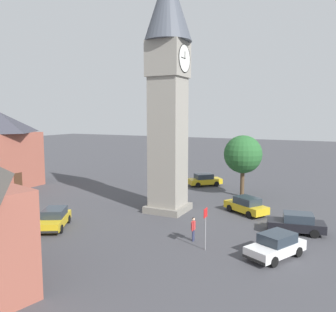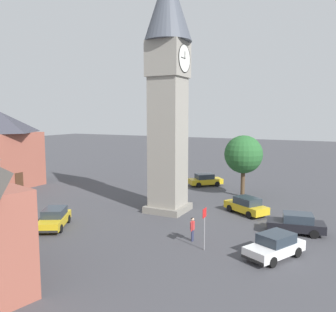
{
  "view_description": "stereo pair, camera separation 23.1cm",
  "coord_description": "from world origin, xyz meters",
  "px_view_note": "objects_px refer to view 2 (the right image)",
  "views": [
    {
      "loc": [
        27.92,
        13.79,
        8.82
      ],
      "look_at": [
        0.0,
        0.0,
        5.12
      ],
      "focal_mm": 36.99,
      "sensor_mm": 36.0,
      "label": 1
    },
    {
      "loc": [
        27.82,
        14.0,
        8.82
      ],
      "look_at": [
        0.0,
        0.0,
        5.12
      ],
      "focal_mm": 36.99,
      "sensor_mm": 36.0,
      "label": 2
    }
  ],
  "objects_px": {
    "car_white_side": "(54,218)",
    "building_terrace_right": "(1,149)",
    "car_silver_kerb": "(205,180)",
    "car_red_corner": "(296,223)",
    "tree": "(243,155)",
    "pedestrian": "(192,227)",
    "clock_tower": "(168,70)",
    "car_black_far": "(246,205)",
    "road_sign": "(204,222)",
    "car_blue_kerb": "(275,246)"
  },
  "relations": [
    {
      "from": "car_black_far",
      "to": "road_sign",
      "type": "relative_size",
      "value": 1.57
    },
    {
      "from": "clock_tower",
      "to": "car_silver_kerb",
      "type": "bearing_deg",
      "value": -175.51
    },
    {
      "from": "car_white_side",
      "to": "road_sign",
      "type": "relative_size",
      "value": 1.58
    },
    {
      "from": "car_silver_kerb",
      "to": "building_terrace_right",
      "type": "bearing_deg",
      "value": -60.35
    },
    {
      "from": "clock_tower",
      "to": "car_white_side",
      "type": "relative_size",
      "value": 4.91
    },
    {
      "from": "clock_tower",
      "to": "car_white_side",
      "type": "xyz_separation_m",
      "value": [
        8.26,
        -5.86,
        -11.97
      ]
    },
    {
      "from": "car_white_side",
      "to": "car_blue_kerb",
      "type": "bearing_deg",
      "value": 96.37
    },
    {
      "from": "car_blue_kerb",
      "to": "pedestrian",
      "type": "relative_size",
      "value": 2.63
    },
    {
      "from": "car_silver_kerb",
      "to": "car_red_corner",
      "type": "xyz_separation_m",
      "value": [
        13.44,
        12.26,
        0.0
      ]
    },
    {
      "from": "car_black_far",
      "to": "pedestrian",
      "type": "xyz_separation_m",
      "value": [
        8.4,
        -1.71,
        0.25
      ]
    },
    {
      "from": "building_terrace_right",
      "to": "road_sign",
      "type": "distance_m",
      "value": 29.84
    },
    {
      "from": "tree",
      "to": "car_black_far",
      "type": "bearing_deg",
      "value": 17.37
    },
    {
      "from": "building_terrace_right",
      "to": "road_sign",
      "type": "height_order",
      "value": "building_terrace_right"
    },
    {
      "from": "clock_tower",
      "to": "pedestrian",
      "type": "distance_m",
      "value": 14.1
    },
    {
      "from": "car_blue_kerb",
      "to": "tree",
      "type": "height_order",
      "value": "tree"
    },
    {
      "from": "tree",
      "to": "building_terrace_right",
      "type": "height_order",
      "value": "building_terrace_right"
    },
    {
      "from": "car_silver_kerb",
      "to": "car_red_corner",
      "type": "bearing_deg",
      "value": 42.36
    },
    {
      "from": "car_blue_kerb",
      "to": "car_silver_kerb",
      "type": "bearing_deg",
      "value": -148.19
    },
    {
      "from": "clock_tower",
      "to": "car_blue_kerb",
      "type": "xyz_separation_m",
      "value": [
        6.42,
        10.65,
        -11.97
      ]
    },
    {
      "from": "clock_tower",
      "to": "car_red_corner",
      "type": "distance_m",
      "value": 16.49
    },
    {
      "from": "car_silver_kerb",
      "to": "car_black_far",
      "type": "relative_size",
      "value": 0.95
    },
    {
      "from": "car_white_side",
      "to": "car_silver_kerb",
      "type": "bearing_deg",
      "value": 166.63
    },
    {
      "from": "car_white_side",
      "to": "road_sign",
      "type": "xyz_separation_m",
      "value": [
        -1.02,
        12.16,
        1.14
      ]
    },
    {
      "from": "building_terrace_right",
      "to": "road_sign",
      "type": "relative_size",
      "value": 3.31
    },
    {
      "from": "car_red_corner",
      "to": "car_white_side",
      "type": "relative_size",
      "value": 0.99
    },
    {
      "from": "car_black_far",
      "to": "pedestrian",
      "type": "height_order",
      "value": "pedestrian"
    },
    {
      "from": "car_black_far",
      "to": "road_sign",
      "type": "xyz_separation_m",
      "value": [
        9.58,
        -0.38,
        1.14
      ]
    },
    {
      "from": "car_white_side",
      "to": "tree",
      "type": "bearing_deg",
      "value": 148.33
    },
    {
      "from": "clock_tower",
      "to": "building_terrace_right",
      "type": "height_order",
      "value": "clock_tower"
    },
    {
      "from": "car_blue_kerb",
      "to": "car_black_far",
      "type": "height_order",
      "value": "same"
    },
    {
      "from": "car_silver_kerb",
      "to": "car_white_side",
      "type": "bearing_deg",
      "value": -13.37
    },
    {
      "from": "car_red_corner",
      "to": "car_black_far",
      "type": "relative_size",
      "value": 1.0
    },
    {
      "from": "car_silver_kerb",
      "to": "tree",
      "type": "xyz_separation_m",
      "value": [
        3.52,
        5.63,
        3.83
      ]
    },
    {
      "from": "car_blue_kerb",
      "to": "tree",
      "type": "bearing_deg",
      "value": -158.51
    },
    {
      "from": "car_silver_kerb",
      "to": "tree",
      "type": "distance_m",
      "value": 7.67
    },
    {
      "from": "car_blue_kerb",
      "to": "road_sign",
      "type": "bearing_deg",
      "value": -79.23
    },
    {
      "from": "car_white_side",
      "to": "building_terrace_right",
      "type": "height_order",
      "value": "building_terrace_right"
    },
    {
      "from": "pedestrian",
      "to": "road_sign",
      "type": "relative_size",
      "value": 0.6
    },
    {
      "from": "car_blue_kerb",
      "to": "tree",
      "type": "relative_size",
      "value": 0.67
    },
    {
      "from": "car_blue_kerb",
      "to": "car_red_corner",
      "type": "distance_m",
      "value": 5.33
    },
    {
      "from": "car_silver_kerb",
      "to": "car_red_corner",
      "type": "height_order",
      "value": "same"
    },
    {
      "from": "building_terrace_right",
      "to": "pedestrian",
      "type": "bearing_deg",
      "value": 77.44
    },
    {
      "from": "clock_tower",
      "to": "car_black_far",
      "type": "relative_size",
      "value": 4.95
    },
    {
      "from": "car_red_corner",
      "to": "car_white_side",
      "type": "distance_m",
      "value": 18.58
    },
    {
      "from": "car_white_side",
      "to": "pedestrian",
      "type": "height_order",
      "value": "pedestrian"
    },
    {
      "from": "road_sign",
      "to": "building_terrace_right",
      "type": "bearing_deg",
      "value": -104.23
    },
    {
      "from": "car_white_side",
      "to": "building_terrace_right",
      "type": "distance_m",
      "value": 19.02
    },
    {
      "from": "car_silver_kerb",
      "to": "road_sign",
      "type": "height_order",
      "value": "road_sign"
    },
    {
      "from": "building_terrace_right",
      "to": "car_white_side",
      "type": "bearing_deg",
      "value": 63.43
    },
    {
      "from": "car_silver_kerb",
      "to": "car_black_far",
      "type": "distance_m",
      "value": 12.57
    }
  ]
}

